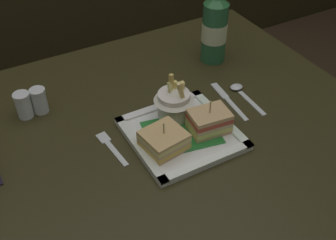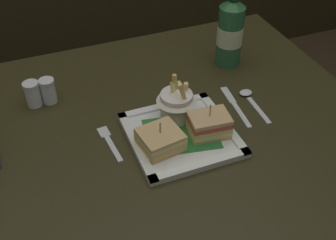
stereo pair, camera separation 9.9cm
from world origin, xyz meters
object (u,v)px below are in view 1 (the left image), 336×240
Objects in this scene: dining_table at (156,172)px; fork at (111,147)px; fries_cup at (174,101)px; pepper_shaker at (40,102)px; sandwich_half_right at (209,121)px; sandwich_half_left at (164,140)px; beer_bottle at (215,27)px; knife at (228,99)px; square_plate at (182,134)px; salt_shaker at (24,106)px; spoon at (241,91)px.

fork reaches higher than dining_table.
pepper_shaker is at bearing 145.20° from fries_cup.
sandwich_half_right reaches higher than pepper_shaker.
beer_bottle is (0.31, 0.27, 0.07)m from sandwich_half_left.
sandwich_half_left is 0.25m from knife.
square_plate is 3.54× the size of salt_shaker.
fries_cup is 0.18m from fork.
dining_table is at bearing 1.78° from fork.
beer_bottle reaches higher than sandwich_half_right.
fork is (-0.16, 0.05, -0.01)m from square_plate.
sandwich_half_left is 0.79× the size of fork.
beer_bottle reaches higher than salt_shaker.
knife is (0.34, 0.02, 0.00)m from fork.
beer_bottle is at bearing 33.79° from dining_table.
fork is at bearing 164.12° from square_plate.
sandwich_half_right is at bearing -125.27° from beer_bottle.
sandwich_half_right is 0.45m from salt_shaker.
salt_shaker is (-0.48, 0.19, 0.03)m from knife.
dining_table is 16.06× the size of salt_shaker.
square_plate is 0.24m from spoon.
sandwich_half_left is at bearing -159.17° from square_plate.
sandwich_half_right reaches higher than square_plate.
fork is at bearing -178.22° from dining_table.
square_plate is 0.39m from salt_shaker.
sandwich_half_right is at bearing -150.46° from spoon.
salt_shaker reaches higher than knife.
sandwich_half_left is (-0.01, -0.07, 0.18)m from dining_table.
fries_cup is 0.37m from salt_shaker.
fries_cup is at bearing 119.27° from sandwich_half_right.
sandwich_half_right is at bearing -17.25° from fork.
square_plate is 0.37m from beer_bottle.
fork is at bearing -175.16° from fries_cup.
spoon reaches higher than knife.
sandwich_half_right is at bearing -40.48° from pepper_shaker.
salt_shaker is (-0.31, 0.19, -0.03)m from fries_cup.
sandwich_half_right is 0.19m from spoon.
spoon is at bearing -98.95° from beer_bottle.
spoon is (0.21, 0.01, -0.05)m from fries_cup.
fries_cup reaches higher than knife.
dining_table is 0.19m from fork.
fries_cup is 0.93× the size of fork.
sandwich_half_right is 1.46× the size of pepper_shaker.
beer_bottle is 2.18× the size of fork.
fork is (-0.22, 0.07, -0.04)m from sandwich_half_right.
fork is 0.34m from knife.
square_plate is at bearing -102.19° from fries_cup.
square_plate is at bearing -47.30° from dining_table.
beer_bottle is at bearing 81.05° from spoon.
spoon is (0.16, 0.09, -0.03)m from sandwich_half_right.
salt_shaker is (-0.36, 0.28, -0.01)m from sandwich_half_right.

